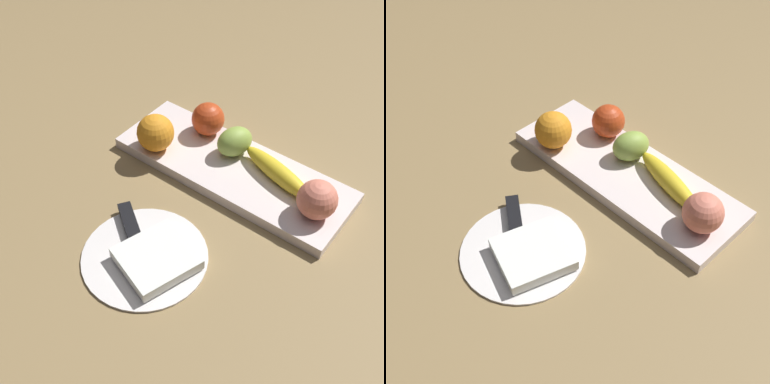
% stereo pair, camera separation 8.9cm
% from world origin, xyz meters
% --- Properties ---
extents(ground_plane, '(2.40, 2.40, 0.00)m').
position_xyz_m(ground_plane, '(0.00, 0.00, 0.00)').
color(ground_plane, olive).
extents(fruit_tray, '(0.47, 0.17, 0.02)m').
position_xyz_m(fruit_tray, '(-0.01, -0.01, 0.01)').
color(fruit_tray, white).
rests_on(fruit_tray, ground_plane).
extents(apple, '(0.07, 0.07, 0.07)m').
position_xyz_m(apple, '(-0.11, 0.05, 0.06)').
color(apple, '#C23E19').
rests_on(apple, fruit_tray).
extents(banana, '(0.18, 0.08, 0.04)m').
position_xyz_m(banana, '(0.08, 0.01, 0.04)').
color(banana, yellow).
rests_on(banana, fruit_tray).
extents(orange_near_apple, '(0.08, 0.08, 0.08)m').
position_xyz_m(orange_near_apple, '(-0.16, -0.06, 0.06)').
color(orange_near_apple, orange).
rests_on(orange_near_apple, fruit_tray).
extents(peach, '(0.07, 0.07, 0.07)m').
position_xyz_m(peach, '(0.18, -0.02, 0.06)').
color(peach, '#E57B62').
rests_on(peach, fruit_tray).
extents(grape_bunch, '(0.08, 0.09, 0.06)m').
position_xyz_m(grape_bunch, '(-0.03, 0.02, 0.05)').
color(grape_bunch, '#91B146').
rests_on(grape_bunch, fruit_tray).
extents(dinner_plate, '(0.22, 0.22, 0.01)m').
position_xyz_m(dinner_plate, '(-0.01, -0.27, 0.00)').
color(dinner_plate, white).
rests_on(dinner_plate, ground_plane).
extents(folded_napkin, '(0.14, 0.14, 0.02)m').
position_xyz_m(folded_napkin, '(0.02, -0.27, 0.02)').
color(folded_napkin, white).
rests_on(folded_napkin, dinner_plate).
extents(knife, '(0.16, 0.12, 0.01)m').
position_xyz_m(knife, '(-0.06, -0.24, 0.01)').
color(knife, silver).
rests_on(knife, dinner_plate).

